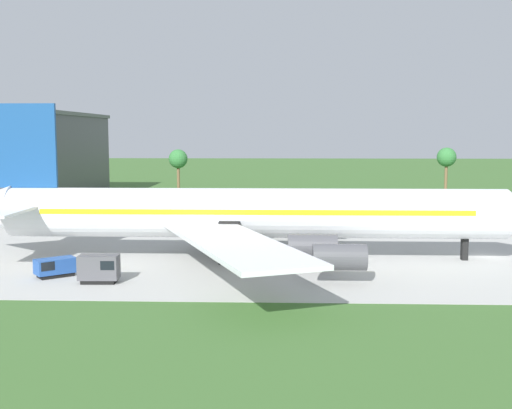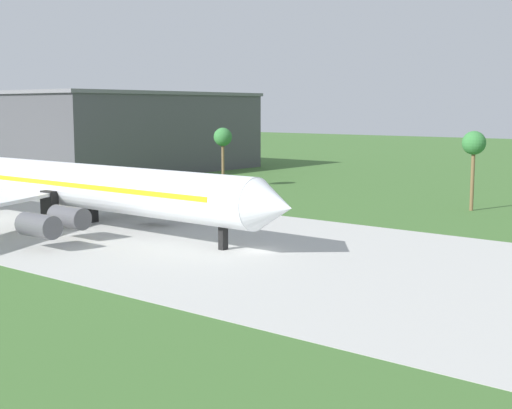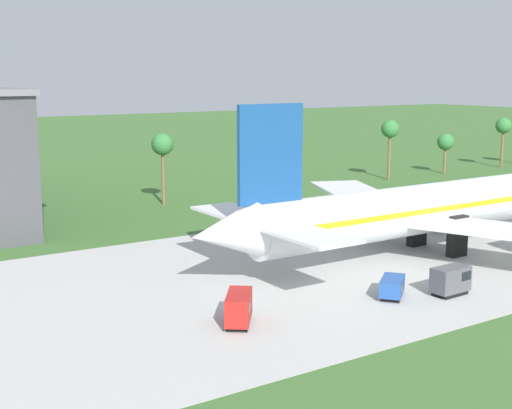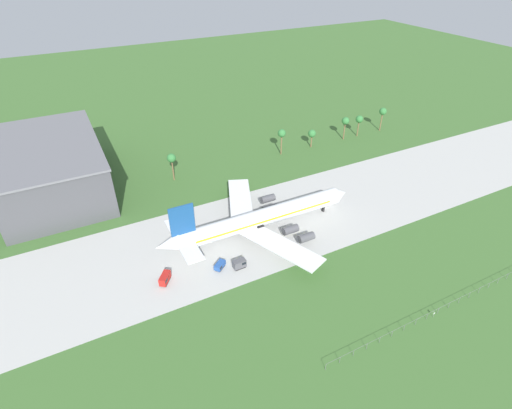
% 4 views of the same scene
% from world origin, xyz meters
% --- Properties ---
extents(jet_airliner, '(70.28, 57.59, 18.30)m').
position_xyz_m(jet_airliner, '(-29.12, -2.07, 5.40)').
color(jet_airliner, white).
rests_on(jet_airliner, ground_plane).
extents(baggage_tug, '(4.42, 4.92, 2.76)m').
position_xyz_m(baggage_tug, '(-64.62, -10.91, 1.48)').
color(baggage_tug, black).
rests_on(baggage_tug, ground_plane).
extents(fuel_truck, '(4.38, 4.07, 1.94)m').
position_xyz_m(fuel_truck, '(-48.38, -12.69, 1.07)').
color(fuel_truck, black).
rests_on(fuel_truck, ground_plane).
extents(catering_van, '(3.97, 2.15, 2.80)m').
position_xyz_m(catering_van, '(-42.86, -15.11, 1.50)').
color(catering_van, black).
rests_on(catering_van, ground_plane).
extents(palm_tree_row, '(112.86, 3.60, 12.15)m').
position_xyz_m(palm_tree_row, '(23.51, 44.56, 9.06)').
color(palm_tree_row, brown).
rests_on(palm_tree_row, ground_plane).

